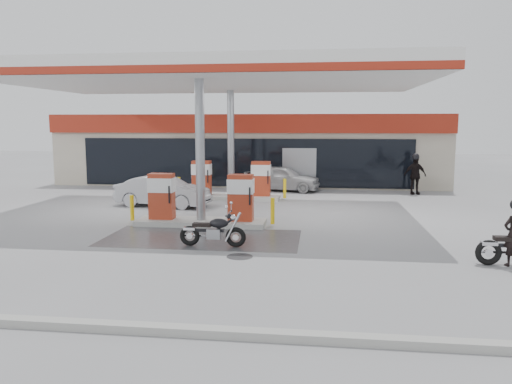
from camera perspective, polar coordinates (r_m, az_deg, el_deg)
ground at (r=15.66m, az=-7.98°, el=-5.17°), size 90.00×90.00×0.00m
wet_patch at (r=15.54m, az=-6.19°, el=-5.24°), size 6.00×3.00×0.00m
drain_cover at (r=13.34m, az=-1.87°, el=-7.38°), size 0.70×0.70×0.01m
kerb at (r=9.36m, az=-19.60°, el=-14.13°), size 28.00×0.25×0.15m
store_building at (r=30.95m, az=-0.29°, el=5.07°), size 22.00×8.22×4.00m
canopy at (r=20.20m, az=-4.47°, el=12.83°), size 16.00×10.02×5.51m
pump_island_near at (r=17.42m, az=-6.31°, el=-1.44°), size 5.14×1.30×1.78m
pump_island_far at (r=23.24m, az=-2.86°, el=0.92°), size 5.14×1.30×1.78m
parked_motorcycle at (r=14.36m, az=-4.86°, el=-4.51°), size 1.93×0.74×0.99m
sedan_white at (r=26.14m, az=2.99°, el=1.62°), size 4.19×2.27×1.35m
attendant at (r=26.44m, az=-6.80°, el=1.85°), size 0.69×0.83×1.54m
hatchback_silver at (r=21.54m, az=-10.60°, el=0.11°), size 4.14×1.91×1.31m
parked_car_left at (r=31.49m, az=-16.42°, el=2.37°), size 4.99×2.94×1.36m
biker_walking at (r=26.00m, az=17.71°, el=1.85°), size 1.20×0.69×1.92m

